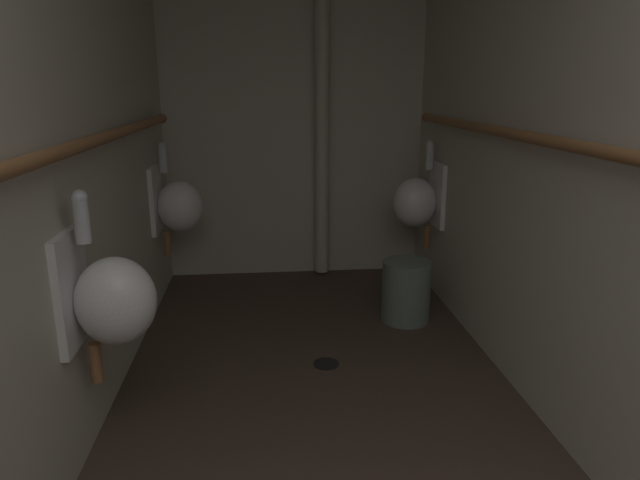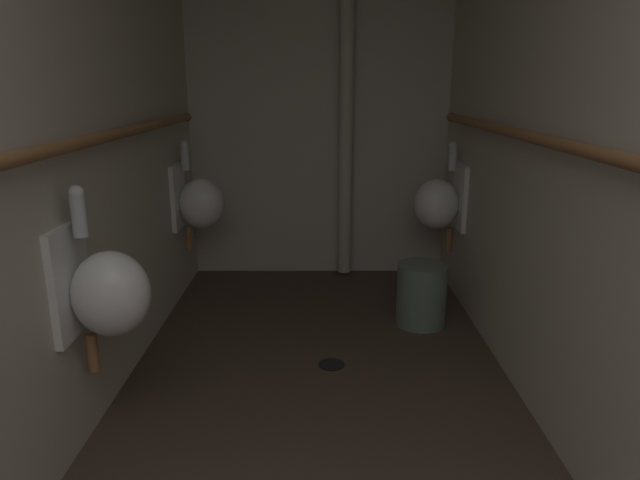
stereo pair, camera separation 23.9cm
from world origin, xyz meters
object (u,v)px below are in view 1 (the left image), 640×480
Objects in this scene: urinal_right_mid at (418,201)px; waste_bin at (406,291)px; urinal_left_far at (177,205)px; floor_drain at (326,363)px; urinal_left_mid at (110,298)px; standpipe_back_wall at (322,106)px.

urinal_right_mid is 0.71m from waste_bin.
urinal_left_far reaches higher than floor_drain.
urinal_right_mid is 1.43m from floor_drain.
standpipe_back_wall reaches higher than urinal_left_mid.
floor_drain is at bearing -126.28° from urinal_right_mid.
waste_bin is at bearing -65.33° from standpipe_back_wall.
floor_drain is (0.89, 0.66, -0.67)m from urinal_left_mid.
urinal_right_mid reaches higher than waste_bin.
waste_bin reaches higher than floor_drain.
urinal_left_far reaches higher than waste_bin.
waste_bin is (0.56, 0.53, 0.19)m from floor_drain.
standpipe_back_wall is at bearing 114.67° from waste_bin.
urinal_right_mid is at bearing -36.39° from standpipe_back_wall.
floor_drain is (-0.13, -1.48, -1.29)m from standpipe_back_wall.
urinal_left_far is at bearing -156.74° from standpipe_back_wall.
urinal_left_far is at bearing 90.00° from urinal_left_mid.
floor_drain is 0.80m from waste_bin.
urinal_right_mid is 1.95× the size of waste_bin.
floor_drain is 0.36× the size of waste_bin.
urinal_left_far is 1.64m from urinal_right_mid.
urinal_left_mid is 5.39× the size of floor_drain.
urinal_left_mid is at bearing -134.31° from urinal_right_mid.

